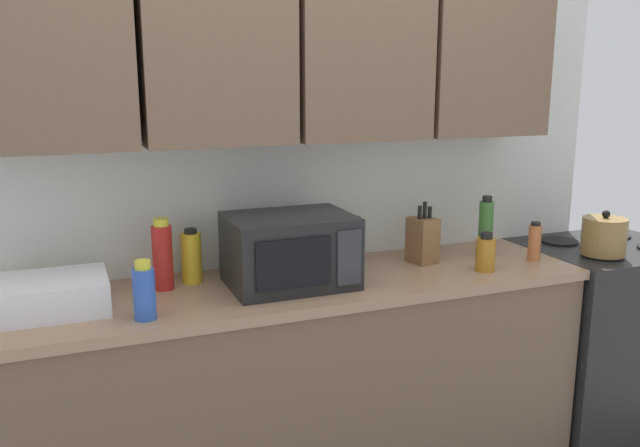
{
  "coord_description": "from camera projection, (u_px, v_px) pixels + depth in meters",
  "views": [
    {
      "loc": [
        -0.87,
        -2.69,
        1.71
      ],
      "look_at": [
        0.1,
        -0.25,
        1.12
      ],
      "focal_mm": 37.13,
      "sensor_mm": 36.0,
      "label": 1
    }
  ],
  "objects": [
    {
      "name": "bottle_spice_jar",
      "position": [
        534.0,
        242.0,
        2.94
      ],
      "size": [
        0.06,
        0.06,
        0.18
      ],
      "color": "#BC6638",
      "rests_on": "counter_run"
    },
    {
      "name": "bottle_blue_cleaner",
      "position": [
        144.0,
        292.0,
        2.23
      ],
      "size": [
        0.08,
        0.08,
        0.21
      ],
      "color": "#2D56B7",
      "rests_on": "counter_run"
    },
    {
      "name": "stove_range",
      "position": [
        599.0,
        333.0,
        3.31
      ],
      "size": [
        0.76,
        0.64,
        0.91
      ],
      "color": "black",
      "rests_on": "ground_plane"
    },
    {
      "name": "bottle_red_sauce",
      "position": [
        163.0,
        256.0,
        2.54
      ],
      "size": [
        0.08,
        0.08,
        0.28
      ],
      "color": "red",
      "rests_on": "counter_run"
    },
    {
      "name": "counter_run",
      "position": [
        303.0,
        384.0,
        2.76
      ],
      "size": [
        2.38,
        0.63,
        0.9
      ],
      "color": "brown",
      "rests_on": "ground_plane"
    },
    {
      "name": "bottle_yellow_mustard",
      "position": [
        192.0,
        257.0,
        2.63
      ],
      "size": [
        0.08,
        0.08,
        0.22
      ],
      "color": "gold",
      "rests_on": "counter_run"
    },
    {
      "name": "microwave",
      "position": [
        290.0,
        250.0,
        2.59
      ],
      "size": [
        0.48,
        0.37,
        0.28
      ],
      "color": "black",
      "rests_on": "counter_run"
    },
    {
      "name": "kettle",
      "position": [
        604.0,
        236.0,
        3.0
      ],
      "size": [
        0.2,
        0.2,
        0.2
      ],
      "color": "olive",
      "rests_on": "stove_range"
    },
    {
      "name": "bottle_green_oil",
      "position": [
        486.0,
        228.0,
        2.99
      ],
      "size": [
        0.06,
        0.06,
        0.28
      ],
      "color": "#386B2D",
      "rests_on": "counter_run"
    },
    {
      "name": "wall_back_with_cabinets",
      "position": [
        281.0,
        109.0,
        2.72
      ],
      "size": [
        3.25,
        0.38,
        2.6
      ],
      "color": "silver",
      "rests_on": "ground_plane"
    },
    {
      "name": "knife_block",
      "position": [
        423.0,
        240.0,
        2.91
      ],
      "size": [
        0.12,
        0.14,
        0.27
      ],
      "color": "brown",
      "rests_on": "counter_run"
    },
    {
      "name": "bottle_amber_vinegar",
      "position": [
        486.0,
        253.0,
        2.79
      ],
      "size": [
        0.08,
        0.08,
        0.17
      ],
      "color": "#AD701E",
      "rests_on": "counter_run"
    },
    {
      "name": "bottle_white_jar",
      "position": [
        356.0,
        241.0,
        2.91
      ],
      "size": [
        0.06,
        0.06,
        0.21
      ],
      "color": "white",
      "rests_on": "counter_run"
    },
    {
      "name": "dish_rack",
      "position": [
        51.0,
        295.0,
        2.31
      ],
      "size": [
        0.38,
        0.3,
        0.12
      ],
      "primitive_type": "cube",
      "color": "silver",
      "rests_on": "counter_run"
    }
  ]
}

